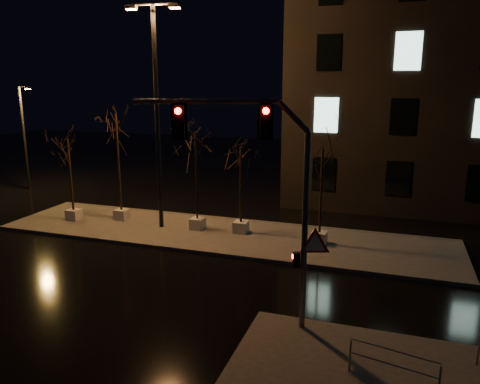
% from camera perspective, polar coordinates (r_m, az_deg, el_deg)
% --- Properties ---
extents(ground, '(90.00, 90.00, 0.00)m').
position_cam_1_polar(ground, '(17.69, -9.48, -11.25)').
color(ground, black).
rests_on(ground, ground).
extents(median, '(22.00, 5.00, 0.15)m').
position_cam_1_polar(median, '(22.75, -2.41, -5.21)').
color(median, '#4D4A45').
rests_on(median, ground).
extents(sidewalk_corner, '(7.00, 5.00, 0.15)m').
position_cam_1_polar(sidewalk_corner, '(12.86, 15.22, -21.41)').
color(sidewalk_corner, '#4D4A45').
rests_on(sidewalk_corner, ground).
extents(tree_0, '(1.80, 1.80, 4.40)m').
position_cam_1_polar(tree_0, '(25.71, -20.12, 3.99)').
color(tree_0, beige).
rests_on(tree_0, median).
extents(tree_1, '(1.80, 1.80, 5.74)m').
position_cam_1_polar(tree_1, '(24.82, -14.76, 6.42)').
color(tree_1, beige).
rests_on(tree_1, median).
extents(tree_2, '(1.80, 1.80, 4.96)m').
position_cam_1_polar(tree_2, '(22.58, -5.39, 4.65)').
color(tree_2, beige).
rests_on(tree_2, median).
extents(tree_3, '(1.80, 1.80, 4.29)m').
position_cam_1_polar(tree_3, '(22.01, 0.10, 3.13)').
color(tree_3, beige).
rests_on(tree_3, median).
extents(tree_4, '(1.80, 1.80, 4.43)m').
position_cam_1_polar(tree_4, '(20.72, 9.95, 2.58)').
color(tree_4, beige).
rests_on(tree_4, median).
extents(traffic_signal_mast, '(5.21, 1.88, 6.70)m').
position_cam_1_polar(traffic_signal_mast, '(12.99, 3.36, 1.08)').
color(traffic_signal_mast, slate).
rests_on(traffic_signal_mast, sidewalk_corner).
extents(streetlight_main, '(2.66, 0.58, 10.62)m').
position_cam_1_polar(streetlight_main, '(22.97, -10.12, 10.58)').
color(streetlight_main, black).
rests_on(streetlight_main, median).
extents(streetlight_far, '(1.35, 0.59, 7.02)m').
position_cam_1_polar(streetlight_far, '(34.96, -24.77, 6.47)').
color(streetlight_far, black).
rests_on(streetlight_far, ground).
extents(guard_rail_a, '(2.10, 0.50, 0.93)m').
position_cam_1_polar(guard_rail_a, '(12.47, 18.18, -19.08)').
color(guard_rail_a, slate).
rests_on(guard_rail_a, sidewalk_corner).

